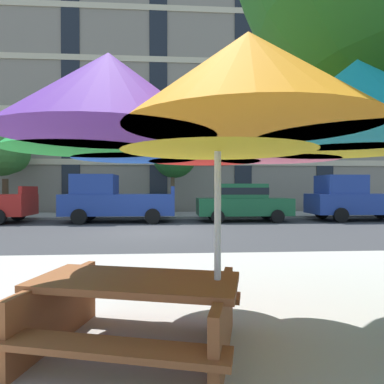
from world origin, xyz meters
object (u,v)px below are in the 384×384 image
(pickup_blue, at_px, (114,200))
(patio_umbrella, at_px, (218,121))
(sedan_green, at_px, (242,201))
(picnic_table, at_px, (136,310))
(street_tree_left, at_px, (4,152))
(street_tree_middle, at_px, (173,153))
(pickup_blue_midblock, at_px, (357,199))

(pickup_blue, distance_m, patio_umbrella, 13.09)
(pickup_blue, relative_size, sedan_green, 1.16)
(pickup_blue, xyz_separation_m, picnic_table, (2.26, -12.61, -0.54))
(street_tree_left, bearing_deg, street_tree_middle, -3.63)
(street_tree_left, relative_size, street_tree_middle, 1.05)
(pickup_blue, height_order, picnic_table, pickup_blue)
(pickup_blue, bearing_deg, picnic_table, -79.84)
(street_tree_left, height_order, picnic_table, street_tree_left)
(sedan_green, distance_m, picnic_table, 13.16)
(pickup_blue_midblock, bearing_deg, pickup_blue, 180.00)
(pickup_blue, relative_size, patio_umbrella, 1.41)
(pickup_blue_midblock, xyz_separation_m, patio_umbrella, (-8.72, -12.70, 1.13))
(street_tree_left, xyz_separation_m, street_tree_middle, (9.31, -0.59, -0.07))
(street_tree_left, bearing_deg, pickup_blue_midblock, -10.39)
(street_tree_left, height_order, patio_umbrella, street_tree_left)
(street_tree_left, xyz_separation_m, patio_umbrella, (9.53, -16.05, -1.41))
(street_tree_left, height_order, street_tree_middle, street_tree_left)
(pickup_blue_midblock, xyz_separation_m, picnic_table, (-9.45, -12.61, -0.54))
(sedan_green, relative_size, picnic_table, 2.08)
(pickup_blue_midblock, height_order, street_tree_left, street_tree_left)
(sedan_green, bearing_deg, patio_umbrella, -103.45)
(street_tree_left, relative_size, patio_umbrella, 1.39)
(patio_umbrella, distance_m, picnic_table, 1.82)
(sedan_green, bearing_deg, street_tree_middle, 139.80)
(street_tree_middle, relative_size, patio_umbrella, 1.32)
(sedan_green, xyz_separation_m, pickup_blue_midblock, (5.68, 0.00, 0.08))
(street_tree_left, bearing_deg, pickup_blue, -27.07)
(pickup_blue_midblock, height_order, picnic_table, pickup_blue_midblock)
(sedan_green, distance_m, patio_umbrella, 13.11)
(sedan_green, height_order, patio_umbrella, patio_umbrella)
(street_tree_left, bearing_deg, patio_umbrella, -59.29)
(sedan_green, xyz_separation_m, picnic_table, (-3.76, -12.61, -0.46))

